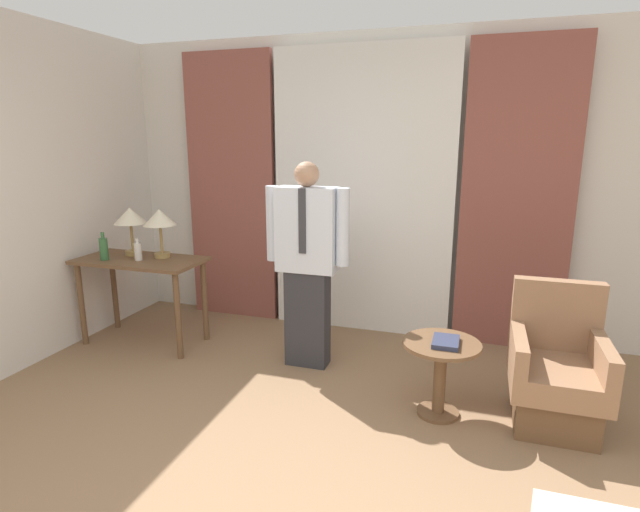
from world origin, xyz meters
TOP-DOWN VIEW (x-y plane):
  - wall_back at (0.00, 3.13)m, footprint 10.00×0.06m
  - curtain_sheer_center at (0.00, 3.00)m, footprint 1.65×0.06m
  - curtain_drape_left at (-1.32, 3.00)m, footprint 0.90×0.06m
  - curtain_drape_right at (1.32, 3.00)m, footprint 0.90×0.06m
  - desk at (-1.75, 2.09)m, footprint 1.09×0.54m
  - table_lamp_left at (-1.90, 2.20)m, footprint 0.28×0.28m
  - table_lamp_right at (-1.59, 2.20)m, footprint 0.28×0.28m
  - bottle_near_edge at (-1.72, 2.05)m, footprint 0.06×0.06m
  - bottle_by_lamp at (-2.01, 1.97)m, footprint 0.07×0.07m
  - person at (-0.22, 2.11)m, footprint 0.67×0.22m
  - armchair at (1.56, 1.80)m, footprint 0.56×0.63m
  - side_table at (0.86, 1.65)m, footprint 0.50×0.50m
  - book at (0.88, 1.63)m, footprint 0.16×0.23m

SIDE VIEW (x-z plane):
  - armchair at x=1.56m, z-range -0.12..0.77m
  - side_table at x=0.86m, z-range 0.09..0.60m
  - book at x=0.88m, z-range 0.51..0.54m
  - desk at x=-1.75m, z-range 0.26..1.02m
  - bottle_near_edge at x=-1.72m, z-range 0.75..0.94m
  - bottle_by_lamp at x=-2.01m, z-range 0.75..0.99m
  - person at x=-0.22m, z-range 0.06..1.68m
  - table_lamp_left at x=-1.90m, z-range 0.89..1.31m
  - table_lamp_right at x=-1.59m, z-range 0.89..1.31m
  - curtain_sheer_center at x=0.00m, z-range 0.00..2.58m
  - curtain_drape_left at x=-1.32m, z-range 0.00..2.58m
  - curtain_drape_right at x=1.32m, z-range 0.00..2.58m
  - wall_back at x=0.00m, z-range 0.00..2.70m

